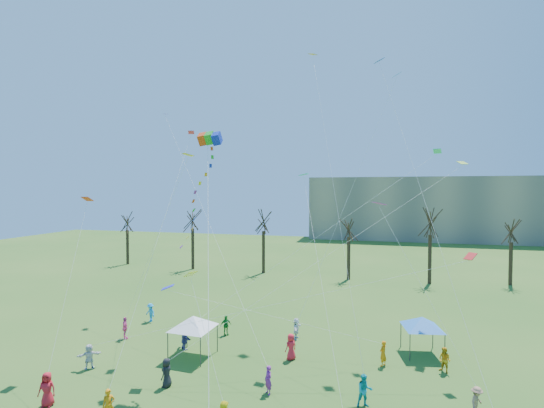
% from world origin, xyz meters
% --- Properties ---
extents(distant_building, '(60.00, 14.00, 15.00)m').
position_xyz_m(distant_building, '(22.00, 82.00, 7.50)').
color(distant_building, gray).
rests_on(distant_building, ground).
extents(bare_tree_row, '(70.22, 7.58, 10.03)m').
position_xyz_m(bare_tree_row, '(3.36, 35.88, 6.67)').
color(bare_tree_row, black).
rests_on(bare_tree_row, ground).
extents(big_box_kite, '(3.17, 5.99, 16.83)m').
position_xyz_m(big_box_kite, '(-4.49, 6.50, 11.21)').
color(big_box_kite, red).
rests_on(big_box_kite, ground).
extents(canopy_tent_white, '(3.88, 3.88, 2.91)m').
position_xyz_m(canopy_tent_white, '(-5.95, 8.15, 2.47)').
color(canopy_tent_white, '#3F3F44').
rests_on(canopy_tent_white, ground).
extents(canopy_tent_blue, '(3.55, 3.55, 2.71)m').
position_xyz_m(canopy_tent_blue, '(9.83, 12.60, 2.29)').
color(canopy_tent_blue, '#3F3F44').
rests_on(canopy_tent_blue, ground).
extents(festival_crowd, '(25.61, 14.47, 1.86)m').
position_xyz_m(festival_crowd, '(-1.59, 6.48, 0.85)').
color(festival_crowd, red).
rests_on(festival_crowd, ground).
extents(small_kites_aloft, '(27.71, 19.26, 34.20)m').
position_xyz_m(small_kites_aloft, '(0.69, 11.09, 13.16)').
color(small_kites_aloft, red).
rests_on(small_kites_aloft, ground).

